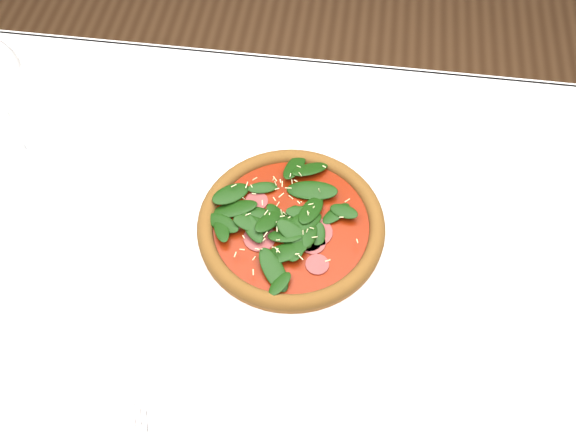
# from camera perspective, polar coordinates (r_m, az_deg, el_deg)

# --- Properties ---
(ground) EXTENTS (6.00, 6.00, 0.00)m
(ground) POSITION_cam_1_polar(r_m,az_deg,el_deg) (1.60, -0.15, -17.22)
(ground) COLOR brown
(ground) RESTS_ON ground
(dining_table) EXTENTS (1.21, 0.81, 0.75)m
(dining_table) POSITION_cam_1_polar(r_m,az_deg,el_deg) (0.99, -0.23, -6.76)
(dining_table) COLOR silver
(dining_table) RESTS_ON ground
(plate) EXTENTS (0.31, 0.31, 0.01)m
(plate) POSITION_cam_1_polar(r_m,az_deg,el_deg) (0.92, 0.27, -1.27)
(plate) COLOR white
(plate) RESTS_ON dining_table
(pizza) EXTENTS (0.30, 0.30, 0.03)m
(pizza) POSITION_cam_1_polar(r_m,az_deg,el_deg) (0.90, 0.27, -0.68)
(pizza) COLOR #A06726
(pizza) RESTS_ON plate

